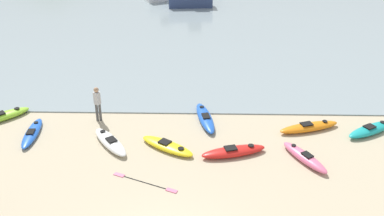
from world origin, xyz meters
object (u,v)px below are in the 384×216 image
Objects in this scene: kayak_on_sand_0 at (32,133)px; kayak_on_sand_2 at (371,129)px; loose_paddle at (145,182)px; kayak_on_sand_4 at (234,151)px; kayak_on_sand_6 at (309,127)px; person_near_waterline at (97,102)px; kayak_on_sand_3 at (305,157)px; kayak_on_sand_5 at (110,142)px; kayak_on_sand_1 at (167,146)px; kayak_on_sand_8 at (205,118)px; kayak_on_sand_7 at (3,116)px.

kayak_on_sand_0 is 15.50m from kayak_on_sand_2.
kayak_on_sand_4 is at bearing 30.08° from loose_paddle.
person_near_waterline is (-9.94, 0.72, 0.84)m from kayak_on_sand_6.
kayak_on_sand_3 is 9.83m from person_near_waterline.
kayak_on_sand_5 reaches higher than kayak_on_sand_0.
kayak_on_sand_2 is (9.26, 1.58, 0.03)m from kayak_on_sand_1.
kayak_on_sand_7 is at bearing -179.67° from kayak_on_sand_8.
kayak_on_sand_1 is at bearing -122.88° from kayak_on_sand_8.
kayak_on_sand_1 is 2.87m from kayak_on_sand_4.
kayak_on_sand_4 reaches higher than loose_paddle.
kayak_on_sand_3 is 14.30m from kayak_on_sand_7.
kayak_on_sand_8 is (-4.10, 3.35, -0.01)m from kayak_on_sand_3.
kayak_on_sand_7 reaches higher than loose_paddle.
kayak_on_sand_3 is 5.29m from kayak_on_sand_8.
kayak_on_sand_5 is at bearing 172.86° from kayak_on_sand_3.
kayak_on_sand_0 is 6.52m from loose_paddle.
kayak_on_sand_3 is 0.82× the size of kayak_on_sand_8.
kayak_on_sand_8 is at bearing 64.95° from loose_paddle.
kayak_on_sand_5 is 9.11m from kayak_on_sand_6.
kayak_on_sand_4 is 1.21× the size of kayak_on_sand_7.
kayak_on_sand_0 is 3.79m from kayak_on_sand_5.
person_near_waterline is (-9.23, 3.29, 0.83)m from kayak_on_sand_3.
kayak_on_sand_3 is at bearing -105.62° from kayak_on_sand_6.
kayak_on_sand_4 reaches higher than kayak_on_sand_6.
kayak_on_sand_5 is at bearing 124.01° from loose_paddle.
kayak_on_sand_4 reaches higher than kayak_on_sand_5.
kayak_on_sand_2 is at bearing -4.07° from person_near_waterline.
kayak_on_sand_4 is 3.20m from kayak_on_sand_8.
kayak_on_sand_5 is 1.01× the size of loose_paddle.
kayak_on_sand_4 reaches higher than kayak_on_sand_8.
kayak_on_sand_6 reaches higher than kayak_on_sand_1.
kayak_on_sand_8 is at bearing 0.69° from person_near_waterline.
kayak_on_sand_4 is (9.07, -1.40, 0.04)m from kayak_on_sand_0.
kayak_on_sand_7 is (-17.42, 0.91, 0.00)m from kayak_on_sand_2.
kayak_on_sand_3 reaches higher than kayak_on_sand_1.
kayak_on_sand_4 is 0.92× the size of kayak_on_sand_8.
kayak_on_sand_0 is 1.04× the size of kayak_on_sand_1.
kayak_on_sand_7 reaches higher than kayak_on_sand_2.
kayak_on_sand_5 is 2.59m from person_near_waterline.
kayak_on_sand_8 is at bearing 0.33° from kayak_on_sand_7.
kayak_on_sand_6 is (0.72, 2.57, -0.01)m from kayak_on_sand_3.
kayak_on_sand_0 is 1.57× the size of person_near_waterline.
kayak_on_sand_2 is 4.24m from kayak_on_sand_3.
kayak_on_sand_2 reaches higher than loose_paddle.
kayak_on_sand_3 is 6.66m from loose_paddle.
loose_paddle is at bearing -149.92° from kayak_on_sand_4.
kayak_on_sand_8 is at bearing 29.06° from kayak_on_sand_5.
kayak_on_sand_8 reaches higher than kayak_on_sand_6.
kayak_on_sand_0 is 2.45m from kayak_on_sand_7.
kayak_on_sand_3 is (-3.51, -2.38, 0.00)m from kayak_on_sand_2.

